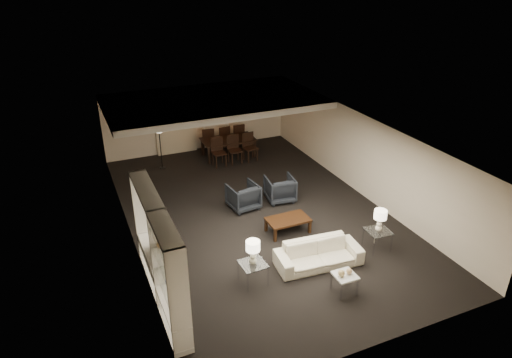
{
  "coord_description": "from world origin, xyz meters",
  "views": [
    {
      "loc": [
        -4.57,
        -10.49,
        6.62
      ],
      "look_at": [
        0.0,
        0.0,
        1.1
      ],
      "focal_mm": 32.0,
      "sensor_mm": 36.0,
      "label": 1
    }
  ],
  "objects": [
    {
      "name": "floor",
      "position": [
        0.0,
        0.0,
        0.0
      ],
      "size": [
        11.0,
        11.0,
        0.0
      ],
      "primitive_type": "plane",
      "color": "black",
      "rests_on": "ground"
    },
    {
      "name": "ceiling",
      "position": [
        0.0,
        0.0,
        2.5
      ],
      "size": [
        7.0,
        11.0,
        0.02
      ],
      "primitive_type": "cube",
      "color": "silver",
      "rests_on": "ground"
    },
    {
      "name": "wall_back",
      "position": [
        0.0,
        5.5,
        1.25
      ],
      "size": [
        7.0,
        0.02,
        2.5
      ],
      "primitive_type": "cube",
      "color": "beige",
      "rests_on": "ground"
    },
    {
      "name": "wall_front",
      "position": [
        0.0,
        -5.5,
        1.25
      ],
      "size": [
        7.0,
        0.02,
        2.5
      ],
      "primitive_type": "cube",
      "color": "beige",
      "rests_on": "ground"
    },
    {
      "name": "wall_left",
      "position": [
        -3.5,
        0.0,
        1.25
      ],
      "size": [
        0.02,
        11.0,
        2.5
      ],
      "primitive_type": "cube",
      "color": "beige",
      "rests_on": "ground"
    },
    {
      "name": "wall_right",
      "position": [
        3.5,
        0.0,
        1.25
      ],
      "size": [
        0.02,
        11.0,
        2.5
      ],
      "primitive_type": "cube",
      "color": "beige",
      "rests_on": "ground"
    },
    {
      "name": "ceiling_soffit",
      "position": [
        0.0,
        3.5,
        2.4
      ],
      "size": [
        7.0,
        4.0,
        0.2
      ],
      "primitive_type": "cube",
      "color": "silver",
      "rests_on": "ceiling"
    },
    {
      "name": "curtains",
      "position": [
        -0.9,
        5.42,
        1.2
      ],
      "size": [
        1.5,
        0.12,
        2.4
      ],
      "primitive_type": "cube",
      "color": "beige",
      "rests_on": "wall_back"
    },
    {
      "name": "door",
      "position": [
        0.7,
        5.47,
        1.05
      ],
      "size": [
        0.9,
        0.05,
        2.1
      ],
      "primitive_type": "cube",
      "color": "silver",
      "rests_on": "wall_back"
    },
    {
      "name": "painting",
      "position": [
        2.1,
        5.46,
        1.55
      ],
      "size": [
        0.95,
        0.04,
        0.65
      ],
      "primitive_type": "cube",
      "color": "#142D38",
      "rests_on": "wall_back"
    },
    {
      "name": "media_unit",
      "position": [
        -3.31,
        -2.6,
        1.18
      ],
      "size": [
        0.38,
        3.4,
        2.35
      ],
      "primitive_type": null,
      "color": "white",
      "rests_on": "wall_left"
    },
    {
      "name": "pendant_light",
      "position": [
        0.3,
        3.5,
        1.92
      ],
      "size": [
        0.52,
        0.52,
        0.24
      ],
      "primitive_type": "cylinder",
      "color": "#D8591E",
      "rests_on": "ceiling_soffit"
    },
    {
      "name": "sofa",
      "position": [
        0.39,
        -2.85,
        0.3
      ],
      "size": [
        2.12,
        0.99,
        0.6
      ],
      "primitive_type": "imported",
      "rotation": [
        0.0,
        0.0,
        -0.09
      ],
      "color": "beige",
      "rests_on": "floor"
    },
    {
      "name": "coffee_table",
      "position": [
        0.39,
        -1.25,
        0.2
      ],
      "size": [
        1.13,
        0.66,
        0.4
      ],
      "primitive_type": null,
      "rotation": [
        0.0,
        0.0,
        0.01
      ],
      "color": "black",
      "rests_on": "floor"
    },
    {
      "name": "armchair_left",
      "position": [
        -0.21,
        0.45,
        0.38
      ],
      "size": [
        0.91,
        0.93,
        0.76
      ],
      "primitive_type": "imported",
      "rotation": [
        0.0,
        0.0,
        3.26
      ],
      "color": "black",
      "rests_on": "floor"
    },
    {
      "name": "armchair_right",
      "position": [
        0.99,
        0.45,
        0.38
      ],
      "size": [
        0.91,
        0.93,
        0.76
      ],
      "primitive_type": "imported",
      "rotation": [
        0.0,
        0.0,
        3.02
      ],
      "color": "black",
      "rests_on": "floor"
    },
    {
      "name": "side_table_left",
      "position": [
        -1.31,
        -2.85,
        0.26
      ],
      "size": [
        0.59,
        0.59,
        0.53
      ],
      "primitive_type": null,
      "rotation": [
        0.0,
        0.0,
        0.05
      ],
      "color": "silver",
      "rests_on": "floor"
    },
    {
      "name": "side_table_right",
      "position": [
        2.09,
        -2.85,
        0.26
      ],
      "size": [
        0.6,
        0.6,
        0.53
      ],
      "primitive_type": null,
      "rotation": [
        0.0,
        0.0,
        -0.07
      ],
      "color": "white",
      "rests_on": "floor"
    },
    {
      "name": "table_lamp_left",
      "position": [
        -1.31,
        -2.85,
        0.82
      ],
      "size": [
        0.36,
        0.36,
        0.58
      ],
      "primitive_type": null,
      "rotation": [
        0.0,
        0.0,
        -0.14
      ],
      "color": "beige",
      "rests_on": "side_table_left"
    },
    {
      "name": "table_lamp_right",
      "position": [
        2.09,
        -2.85,
        0.82
      ],
      "size": [
        0.34,
        0.34,
        0.58
      ],
      "primitive_type": null,
      "rotation": [
        0.0,
        0.0,
        -0.07
      ],
      "color": "white",
      "rests_on": "side_table_right"
    },
    {
      "name": "marble_table",
      "position": [
        0.39,
        -3.95,
        0.23
      ],
      "size": [
        0.47,
        0.47,
        0.47
      ],
      "primitive_type": null,
      "rotation": [
        0.0,
        0.0,
        -0.01
      ],
      "color": "silver",
      "rests_on": "floor"
    },
    {
      "name": "gold_gourd_a",
      "position": [
        0.29,
        -3.95,
        0.54
      ],
      "size": [
        0.15,
        0.15,
        0.15
      ],
      "primitive_type": "sphere",
      "color": "tan",
      "rests_on": "marble_table"
    },
    {
      "name": "gold_gourd_b",
      "position": [
        0.49,
        -3.95,
        0.54
      ],
      "size": [
        0.13,
        0.13,
        0.13
      ],
      "primitive_type": "sphere",
      "color": "tan",
      "rests_on": "marble_table"
    },
    {
      "name": "television",
      "position": [
        -3.28,
        -2.08,
        1.04
      ],
      "size": [
        1.0,
        0.13,
        0.57
      ],
      "primitive_type": "imported",
      "rotation": [
        0.0,
        0.0,
        1.57
      ],
      "color": "black",
      "rests_on": "media_unit"
    },
    {
      "name": "vase_blue",
      "position": [
        -3.31,
        -3.48,
        1.14
      ],
      "size": [
        0.15,
        0.15,
        0.16
      ],
      "primitive_type": "imported",
      "color": "#2A4CB8",
      "rests_on": "media_unit"
    },
    {
      "name": "vase_amber",
      "position": [
        -3.31,
        -2.96,
        1.64
      ],
      "size": [
        0.16,
        0.16,
        0.17
      ],
      "primitive_type": "imported",
      "color": "#BD7D3F",
      "rests_on": "media_unit"
    },
    {
      "name": "floor_speaker",
      "position": [
        -2.71,
        -0.94,
        0.48
      ],
      "size": [
        0.14,
        0.14,
        0.96
      ],
      "primitive_type": "cube",
      "rotation": [
        0.0,
        0.0,
        -0.43
      ],
      "color": "black",
      "rests_on": "floor"
    },
    {
      "name": "dining_table",
      "position": [
        0.76,
        4.27,
        0.34
      ],
      "size": [
        1.98,
        1.14,
        0.68
      ],
      "primitive_type": "imported",
      "rotation": [
        0.0,
        0.0,
        -0.03
      ],
      "color": "black",
      "rests_on": "floor"
    },
    {
      "name": "chair_nl",
      "position": [
        0.16,
        3.62,
        0.51
      ],
      "size": [
        0.48,
        0.48,
        1.01
      ],
      "primitive_type": null,
      "rotation": [
        0.0,
        0.0,
        0.03
      ],
      "color": "black",
      "rests_on": "floor"
    },
    {
      "name": "chair_nm",
      "position": [
        0.76,
        3.62,
        0.51
      ],
      "size": [
        0.48,
        0.48,
        1.01
      ],
      "primitive_type": null,
      "rotation": [
        0.0,
        0.0,
        0.01
      ],
      "color": "black",
      "rests_on": "floor"
    },
    {
      "name": "chair_nr",
      "position": [
        1.36,
        3.62,
        0.51
      ],
      "size": [
        0.51,
        0.51,
        1.01
      ],
      "primitive_type": null,
      "rotation": [
        0.0,
        0.0,
        0.1
      ],
      "color": "black",
      "rests_on": "floor"
    },
    {
      "name": "chair_fl",
      "position": [
        0.16,
        4.92,
        0.51
      ],
      "size": [
        0.52,
        0.52,
        1.01
      ],
      "primitive_type": null,
      "rotation": [
        0.0,
        0.0,
        3.02
      ],
      "color": "black",
      "rests_on": "floor"
    },
    {
      "name": "chair_fm",
      "position": [
        0.76,
        4.92,
        0.51
      ],
      "size": [
        0.52,
        0.52,
        1.01
      ],
      "primitive_type": null,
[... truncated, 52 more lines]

